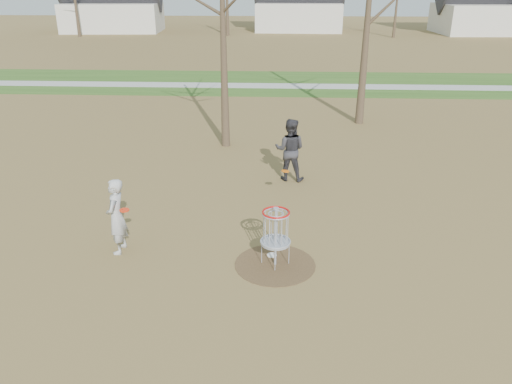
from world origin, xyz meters
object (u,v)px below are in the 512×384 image
player_throwing (290,150)px  disc_grounded (272,255)px  player_standing (116,216)px  disc_golf_basket (276,228)px

player_throwing → disc_grounded: bearing=94.7°
player_throwing → disc_grounded: (-0.44, -4.78, -0.96)m
player_standing → disc_grounded: (3.53, -0.05, -0.87)m
player_standing → disc_grounded: 3.63m
player_throwing → player_standing: bearing=60.0°
player_standing → player_throwing: size_ratio=0.91×
player_standing → player_throwing: 6.18m
disc_grounded → disc_golf_basket: bearing=-78.1°
player_standing → disc_grounded: player_standing is taller
player_throwing → disc_golf_basket: bearing=95.9°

